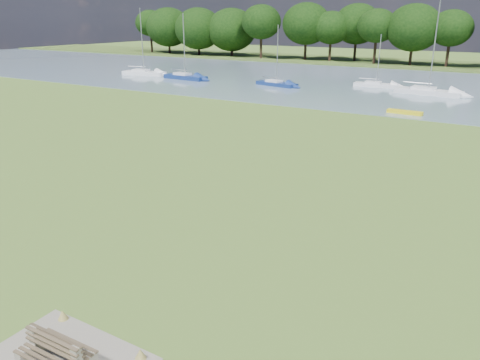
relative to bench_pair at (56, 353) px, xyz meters
The scene contains 11 objects.
ground 14.01m from the bench_pair, 90.00° to the left, with size 220.00×220.00×0.00m, color olive.
river 56.00m from the bench_pair, 90.00° to the left, with size 220.00×40.00×0.10m, color slate.
far_bank 86.00m from the bench_pair, 90.00° to the left, with size 220.00×20.00×0.40m, color #4C6626.
bench_pair is the anchor object (origin of this frame).
kayak 38.00m from the bench_pair, 89.75° to the left, with size 3.12×0.73×0.31m, color yellow.
tree_line 83.26m from the bench_pair, 98.94° to the left, with size 117.44×9.57×11.58m.
sailboat_1 54.12m from the bench_pair, 97.23° to the left, with size 5.57×1.85×6.34m.
sailboat_2 57.17m from the bench_pair, 123.98° to the left, with size 6.90×2.57×8.78m.
sailboat_3 50.77m from the bench_pair, 90.18° to the left, with size 7.36×2.80×10.36m.
sailboat_5 51.38m from the bench_pair, 110.49° to the left, with size 5.90×2.81×7.40m.
sailboat_6 62.64m from the bench_pair, 129.90° to the left, with size 6.89×2.97×9.50m.
Camera 1 is at (8.89, -19.88, 8.51)m, focal length 35.00 mm.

